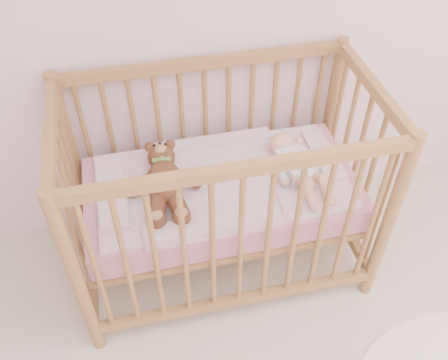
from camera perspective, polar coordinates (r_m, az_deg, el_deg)
name	(u,v)px	position (r m, az deg, el deg)	size (l,w,h in m)	color
crib	(222,191)	(2.27, -0.28, -1.29)	(1.36, 0.76, 1.00)	#A88347
mattress	(222,194)	(2.28, -0.28, -1.56)	(1.22, 0.62, 0.13)	pink
blanket	(222,182)	(2.23, -0.29, -0.22)	(1.10, 0.58, 0.06)	#E59DB4
baby	(296,161)	(2.24, 8.25, 2.14)	(0.23, 0.49, 0.12)	white
teddy_bear	(164,180)	(2.13, -6.82, -0.03)	(0.34, 0.49, 0.14)	brown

